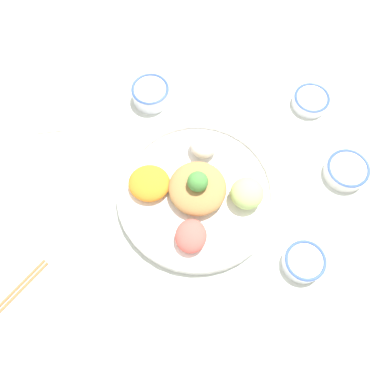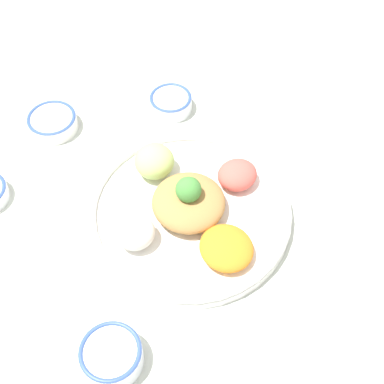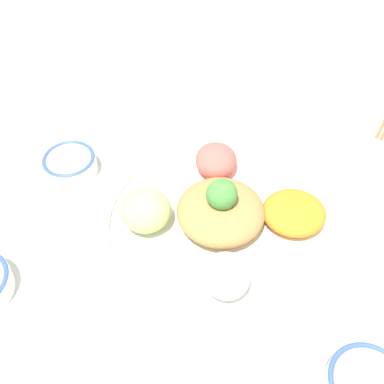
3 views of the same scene
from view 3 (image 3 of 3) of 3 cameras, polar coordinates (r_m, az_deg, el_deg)
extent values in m
plane|color=silver|center=(0.72, 4.29, -5.78)|extent=(2.40, 2.40, 0.00)
cylinder|color=white|center=(0.73, 3.51, -4.22)|extent=(0.39, 0.39, 0.02)
torus|color=white|center=(0.71, 3.57, -3.49)|extent=(0.39, 0.39, 0.02)
ellipsoid|color=#E55B51|center=(0.78, 3.08, 4.04)|extent=(0.11, 0.11, 0.05)
ellipsoid|color=#B7DB7A|center=(0.69, -5.89, -2.31)|extent=(0.11, 0.11, 0.06)
ellipsoid|color=white|center=(0.63, 4.35, -10.55)|extent=(0.10, 0.10, 0.05)
ellipsoid|color=orange|center=(0.72, 12.82, -2.55)|extent=(0.14, 0.14, 0.04)
ellipsoid|color=#AD7F47|center=(0.70, 3.65, -2.45)|extent=(0.14, 0.14, 0.05)
sphere|color=#478E3D|center=(0.67, 3.81, -0.29)|extent=(0.05, 0.05, 0.05)
torus|color=#38569E|center=(0.61, 21.67, -21.63)|extent=(0.10, 0.10, 0.01)
cylinder|color=#5B3319|center=(0.61, 21.59, -21.72)|extent=(0.08, 0.08, 0.00)
cylinder|color=white|center=(0.83, -15.18, 3.29)|extent=(0.09, 0.09, 0.03)
torus|color=#38569E|center=(0.82, -15.40, 4.06)|extent=(0.09, 0.09, 0.01)
cylinder|color=maroon|center=(0.82, -15.36, 3.93)|extent=(0.08, 0.08, 0.00)
ellipsoid|color=beige|center=(0.96, -22.83, 6.53)|extent=(0.06, 0.05, 0.01)
camera|label=1|loc=(0.81, 1.34, 68.34)|focal=35.00mm
camera|label=2|loc=(0.60, 103.12, 26.94)|focal=50.00mm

